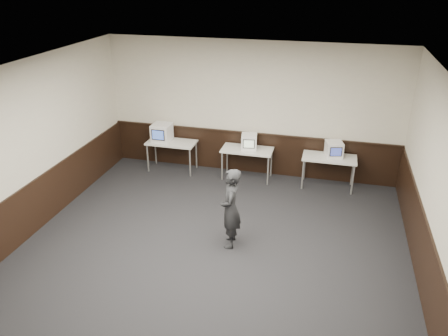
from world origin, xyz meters
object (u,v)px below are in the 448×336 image
object	(u,v)px
desk_center	(247,152)
desk_right	(329,160)
desk_left	(172,144)
person	(231,209)
emac_center	(249,142)
emac_left	(162,133)
emac_right	(334,149)

from	to	relation	value
desk_center	desk_right	bearing A→B (deg)	0.00
desk_left	desk_right	size ratio (longest dim) A/B	1.00
person	desk_center	bearing A→B (deg)	177.16
desk_left	emac_center	bearing A→B (deg)	0.81
emac_left	emac_center	size ratio (longest dim) A/B	1.12
desk_right	emac_left	world-z (taller)	emac_left
desk_left	emac_left	bearing A→B (deg)	-176.94
desk_center	emac_center	size ratio (longest dim) A/B	2.79
desk_center	emac_left	size ratio (longest dim) A/B	2.48
desk_left	emac_right	world-z (taller)	emac_right
desk_left	emac_left	world-z (taller)	emac_left
desk_right	emac_left	size ratio (longest dim) A/B	2.48
desk_center	emac_left	distance (m)	2.16
person	emac_left	bearing A→B (deg)	-147.68
desk_center	desk_right	distance (m)	1.90
desk_right	emac_right	distance (m)	0.27
desk_center	emac_left	bearing A→B (deg)	-179.66
emac_right	emac_left	bearing A→B (deg)	166.53
desk_left	emac_center	xyz separation A→B (m)	(1.94, 0.03, 0.25)
desk_right	emac_center	size ratio (longest dim) A/B	2.79
desk_right	emac_left	distance (m)	4.05
desk_center	person	size ratio (longest dim) A/B	0.79
emac_left	person	size ratio (longest dim) A/B	0.32
emac_left	person	bearing A→B (deg)	-48.58
desk_center	person	distance (m)	2.82
desk_left	emac_right	size ratio (longest dim) A/B	2.64
emac_center	emac_right	distance (m)	1.94
desk_center	desk_left	bearing A→B (deg)	180.00
emac_left	emac_right	distance (m)	4.11
desk_left	emac_left	xyz separation A→B (m)	(-0.24, -0.01, 0.29)
desk_left	person	world-z (taller)	person
desk_center	emac_left	xyz separation A→B (m)	(-2.14, -0.01, 0.29)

